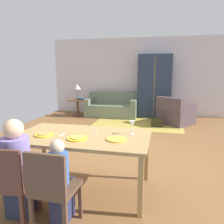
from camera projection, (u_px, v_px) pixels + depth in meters
ground_plane at (124, 143)px, 5.01m from camera, size 6.49×6.54×0.02m
back_wall at (140, 77)px, 7.93m from camera, size 6.49×0.10×2.70m
dining_table at (82, 140)px, 2.95m from camera, size 1.77×1.00×0.76m
plate_near_man at (44, 135)px, 2.93m from camera, size 0.25×0.25×0.02m
pizza_near_man at (44, 133)px, 2.93m from camera, size 0.17×0.17×0.01m
plate_near_child at (77, 138)px, 2.77m from camera, size 0.25×0.25×0.02m
pizza_near_child at (77, 137)px, 2.76m from camera, size 0.17×0.17×0.01m
plate_near_woman at (117, 139)px, 2.74m from camera, size 0.25×0.25×0.02m
wine_glass at (132, 125)px, 2.95m from camera, size 0.07×0.07×0.19m
fork at (62, 135)px, 2.95m from camera, size 0.04×0.15×0.01m
knife at (96, 133)px, 3.00m from camera, size 0.06×0.17×0.01m
dining_chair_man at (9, 181)px, 2.27m from camera, size 0.45×0.45×0.87m
person_man at (19, 171)px, 2.44m from camera, size 0.30×0.41×1.11m
dining_chair_child at (52, 186)px, 2.17m from camera, size 0.44×0.44×0.87m
person_child at (60, 183)px, 2.34m from camera, size 0.22×0.29×0.92m
area_rug at (138, 123)px, 6.77m from camera, size 2.60×1.80×0.01m
couch at (112, 107)px, 7.75m from camera, size 1.76×0.86×0.82m
armchair at (175, 113)px, 6.62m from camera, size 1.20×1.20×0.82m
armoire at (155, 86)px, 7.50m from camera, size 1.10×0.59×2.10m
side_table at (78, 105)px, 7.75m from camera, size 0.56×0.56×0.58m
table_lamp at (77, 87)px, 7.63m from camera, size 0.26×0.26×0.54m
book_lower at (84, 99)px, 7.70m from camera, size 0.22×0.16×0.03m
book_upper at (81, 99)px, 7.65m from camera, size 0.22×0.16×0.03m
handbag at (157, 122)px, 6.34m from camera, size 0.32×0.16×0.26m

